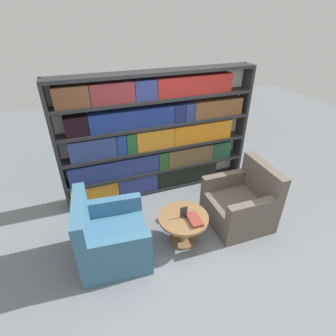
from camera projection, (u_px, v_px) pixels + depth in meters
ground_plane at (195, 247)px, 3.60m from camera, size 14.00×14.00×0.00m
bookshelf at (156, 138)px, 4.27m from camera, size 3.17×0.30×2.04m
armchair_left at (110, 238)px, 3.32m from camera, size 0.92×0.94×0.93m
armchair_right at (241, 204)px, 3.89m from camera, size 0.85×0.87×0.93m
coffee_table at (183, 223)px, 3.54m from camera, size 0.67×0.67×0.44m
table_sign at (184, 213)px, 3.44m from camera, size 0.10×0.06×0.16m
stray_book at (194, 219)px, 3.40m from camera, size 0.16×0.28×0.04m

